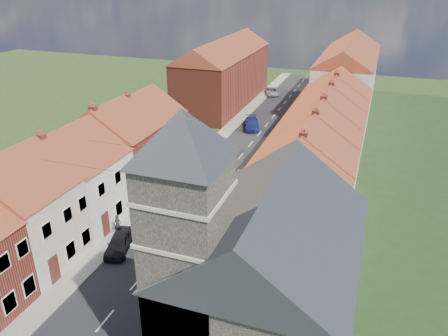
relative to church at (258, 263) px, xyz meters
The scene contains 23 objects.
road 28.87m from the church, 109.33° to the left, with size 7.00×90.00×0.02m, color black.
pavement_left 30.57m from the church, 117.29° to the left, with size 1.80×90.00×0.12m, color #ABA59B.
pavement_right 27.75m from the church, 100.53° to the left, with size 1.80×90.00×0.12m, color #ABA59B.
church is the anchor object (origin of this frame).
cottage_r_tudor 9.48m from the church, 90.57° to the left, with size 8.30×5.20×9.00m.
cottage_r_white_near 14.84m from the church, 90.23° to the left, with size 8.30×6.00×9.00m.
cottage_r_cream_mid 20.22m from the church, 90.17° to the left, with size 8.30×5.20×9.00m.
cottage_r_pink 25.61m from the church, 90.13° to the left, with size 8.30×6.00×9.00m.
cottage_r_white_far 31.00m from the church, 90.11° to the left, with size 8.30×5.20×9.00m.
cottage_r_cream_far 36.40m from the church, 90.09° to the left, with size 8.30×6.00×9.00m.
cottage_l_cream 18.84m from the church, behind, with size 8.30×6.30×9.10m.
cottage_l_white 20.61m from the church, 155.20° to the left, with size 8.30×6.90×8.80m.
cottage_l_brick_mid 23.81m from the church, 141.73° to the left, with size 8.30×5.70×9.10m.
cottage_l_pink 27.78m from the church, 132.28° to the left, with size 8.30×6.30×8.80m.
block_right_far 51.68m from the church, 90.07° to the left, with size 8.30×24.20×10.50m.
block_left_far 50.27m from the church, 111.79° to the left, with size 8.30×24.20×10.50m.
lamppost 21.38m from the church, 128.30° to the left, with size 0.88×0.15×6.00m.
car_near 14.69m from the church, 156.03° to the left, with size 1.61×4.01×1.37m, color black.
car_mid 30.23m from the church, 114.94° to the left, with size 1.56×4.48×1.48m, color #A8ABB0.
car_far 38.19m from the church, 106.68° to the left, with size 1.93×4.75×1.38m, color navy.
car_distant 56.02m from the church, 103.01° to the left, with size 2.05×4.45×1.24m, color #B5B7BE.
pedestrian_left 16.30m from the church, 152.04° to the left, with size 0.65×0.43×1.79m, color black.
car_mid_b 22.37m from the church, 108.58° to the left, with size 1.50×4.31×1.42m, color silver.
Camera 1 is at (14.07, -15.08, 20.13)m, focal length 35.00 mm.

